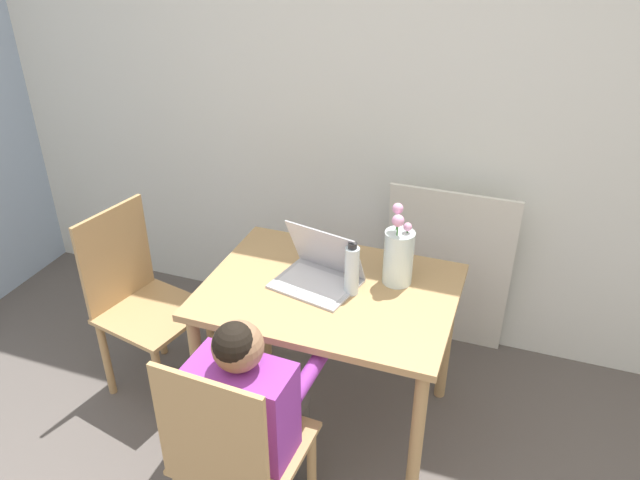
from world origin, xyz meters
name	(u,v)px	position (x,y,z in m)	size (l,w,h in m)	color
wall_back	(409,99)	(0.00, 2.23, 1.25)	(6.40, 0.05, 2.50)	silver
dining_table	(330,308)	(-0.10, 1.41, 0.61)	(0.99, 0.73, 0.71)	tan
chair_occupied	(235,456)	(-0.19, 0.72, 0.46)	(0.42, 0.42, 0.89)	tan
chair_spare	(141,302)	(-0.98, 1.36, 0.46)	(0.47, 0.47, 0.89)	tan
person_seated	(251,399)	(-0.18, 0.85, 0.60)	(0.36, 0.44, 0.96)	purple
laptop	(320,270)	(-0.15, 1.45, 0.76)	(0.36, 0.31, 0.24)	#B2B2B7
flower_vase	(398,255)	(0.14, 1.55, 0.83)	(0.12, 0.12, 0.34)	silver
water_bottle	(352,270)	(-0.01, 1.41, 0.81)	(0.06, 0.06, 0.22)	silver
cardboard_panel	(448,271)	(0.28, 2.10, 0.45)	(0.60, 0.14, 0.91)	silver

